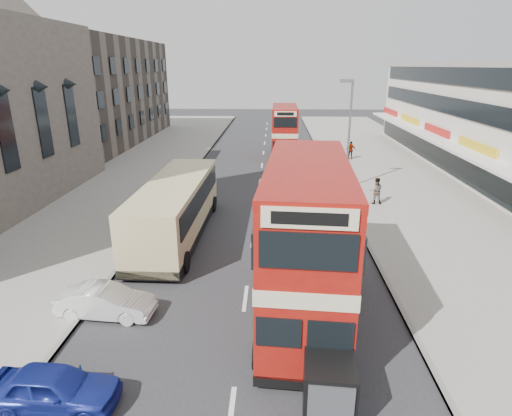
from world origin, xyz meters
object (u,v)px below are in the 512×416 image
(bus_second, at_px, (284,131))
(coach, at_px, (176,206))
(bus_main, at_px, (306,241))
(pedestrian_far, at_px, (351,150))
(car_right_a, at_px, (326,186))
(car_right_b, at_px, (316,171))
(car_left_near, at_px, (54,388))
(street_lamp, at_px, (349,127))
(cyclist, at_px, (320,174))
(car_left_front, at_px, (106,302))
(pedestrian_near, at_px, (376,191))
(car_right_c, at_px, (309,148))

(bus_second, distance_m, coach, 22.65)
(bus_main, height_order, pedestrian_far, bus_main)
(coach, relative_size, car_right_a, 2.78)
(car_right_b, bearing_deg, car_left_near, -18.87)
(bus_second, relative_size, coach, 0.81)
(coach, bearing_deg, pedestrian_far, 58.10)
(car_right_a, bearing_deg, street_lamp, 130.24)
(car_right_b, bearing_deg, street_lamp, 28.57)
(pedestrian_far, bearing_deg, car_right_b, -116.23)
(bus_second, height_order, cyclist, bus_second)
(car_right_b, distance_m, pedestrian_far, 8.11)
(street_lamp, distance_m, car_left_front, 21.42)
(bus_second, bearing_deg, pedestrian_far, 167.64)
(coach, bearing_deg, cyclist, 52.89)
(street_lamp, xyz_separation_m, cyclist, (-1.64, 2.10, -4.12))
(car_right_a, distance_m, pedestrian_far, 12.38)
(car_left_near, xyz_separation_m, car_right_b, (9.56, 25.56, -0.04))
(coach, distance_m, pedestrian_near, 13.55)
(cyclist, bearing_deg, car_left_front, -109.52)
(car_left_front, distance_m, pedestrian_far, 31.36)
(car_right_b, xyz_separation_m, pedestrian_far, (4.10, 6.99, 0.46))
(coach, relative_size, car_left_front, 3.08)
(bus_main, xyz_separation_m, car_left_near, (-7.18, -5.01, -2.38))
(bus_second, height_order, pedestrian_far, bus_second)
(car_right_c, bearing_deg, car_right_a, 8.25)
(coach, xyz_separation_m, pedestrian_far, (12.96, 20.20, -0.71))
(bus_main, relative_size, cyclist, 5.22)
(car_left_near, height_order, pedestrian_far, pedestrian_far)
(car_left_front, distance_m, cyclist, 21.98)
(bus_main, height_order, pedestrian_near, bus_main)
(coach, xyz_separation_m, car_left_near, (-0.69, -12.35, -1.13))
(pedestrian_near, relative_size, cyclist, 0.91)
(car_left_front, distance_m, car_right_a, 19.21)
(bus_second, relative_size, pedestrian_near, 4.97)
(car_left_front, bearing_deg, bus_main, -81.27)
(car_left_front, relative_size, car_right_a, 0.90)
(car_left_near, relative_size, car_right_c, 0.89)
(coach, distance_m, car_right_c, 24.56)
(pedestrian_near, relative_size, pedestrian_far, 1.04)
(car_right_a, xyz_separation_m, pedestrian_near, (3.03, -2.57, 0.48))
(car_right_c, xyz_separation_m, pedestrian_far, (3.87, -2.59, 0.35))
(car_left_near, relative_size, pedestrian_far, 2.04)
(car_left_front, relative_size, pedestrian_far, 2.07)
(car_right_a, height_order, pedestrian_near, pedestrian_near)
(bus_main, distance_m, cyclist, 19.31)
(cyclist, bearing_deg, pedestrian_far, 73.24)
(coach, height_order, car_right_b, coach)
(car_right_b, bearing_deg, car_left_front, -23.36)
(pedestrian_far, xyz_separation_m, cyclist, (-3.88, -8.54, -0.36))
(street_lamp, height_order, coach, street_lamp)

